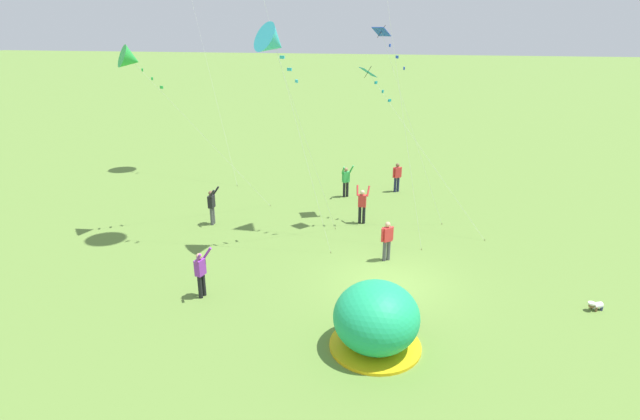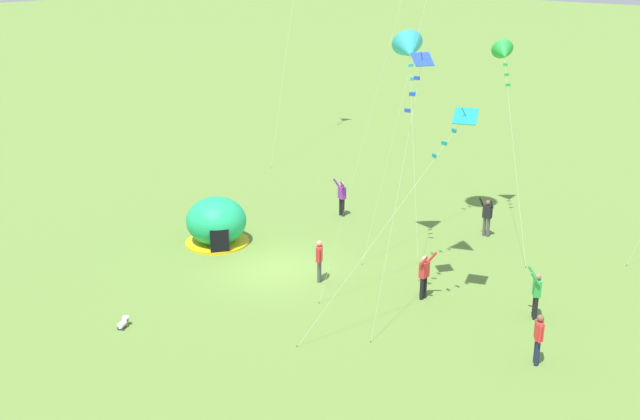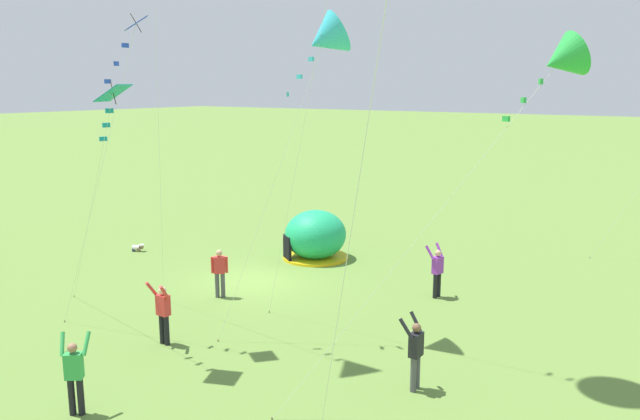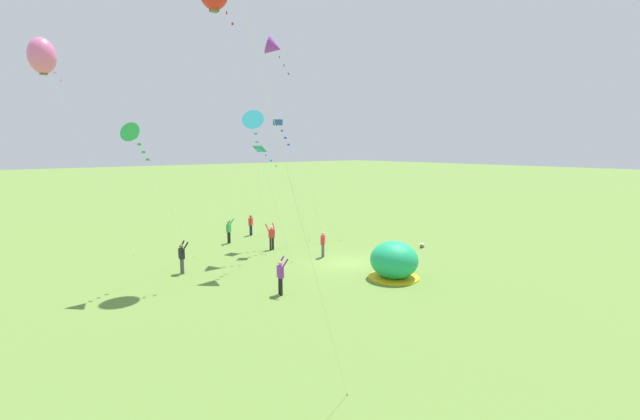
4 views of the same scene
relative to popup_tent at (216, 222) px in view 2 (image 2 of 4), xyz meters
name	(u,v)px [view 2 (image 2 of 4)]	position (x,y,z in m)	size (l,w,h in m)	color
ground_plane	(279,270)	(4.07, -0.22, -1.00)	(300.00, 300.00, 0.00)	olive
popup_tent	(216,222)	(0.00, 0.00, 0.00)	(2.81, 2.81, 2.10)	#1EAD6B
toddler_crawling	(123,323)	(3.51, -7.26, -0.82)	(0.40, 0.55, 0.32)	white
person_with_toddler	(319,259)	(6.03, 0.07, -0.03)	(0.42, 0.49, 1.72)	#4C4C51
person_arms_raised	(342,196)	(1.81, 6.39, 0.00)	(0.69, 0.57, 1.89)	black
person_flying_kite	(536,292)	(13.76, 2.88, 0.00)	(0.68, 0.72, 1.89)	black
person_near_tent	(424,274)	(9.95, 1.54, 0.00)	(0.47, 0.68, 1.89)	black
person_far_back	(487,215)	(8.44, 8.71, 0.00)	(0.68, 0.47, 1.89)	#4C4C51
person_center_field	(538,337)	(15.24, 0.09, -0.03)	(0.41, 0.50, 1.72)	#1E2347
kite_blue	(418,75)	(9.90, 0.67, 7.46)	(1.12, 3.75, 9.21)	silver
kite_cyan	(409,50)	(6.56, 4.82, 7.59)	(3.35, 3.07, 9.36)	silver
kite_teal	(458,126)	(11.12, 1.33, 5.83)	(2.83, 6.29, 7.43)	silver
kite_green	(504,53)	(7.22, 11.31, 6.85)	(5.02, 5.37, 8.46)	silver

